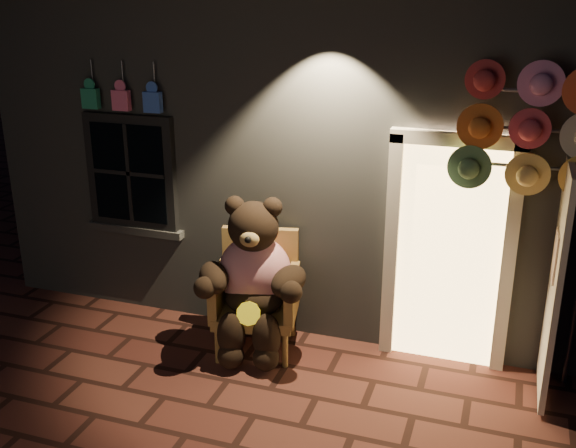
% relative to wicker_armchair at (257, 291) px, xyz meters
% --- Properties ---
extents(ground, '(60.00, 60.00, 0.00)m').
position_rel_wicker_armchair_xyz_m(ground, '(0.40, -1.13, -0.57)').
color(ground, '#4F261E').
rests_on(ground, ground).
extents(shop_building, '(7.30, 5.95, 3.51)m').
position_rel_wicker_armchair_xyz_m(shop_building, '(0.40, 2.86, 1.17)').
color(shop_building, slate).
rests_on(shop_building, ground).
extents(wicker_armchair, '(0.91, 0.85, 1.14)m').
position_rel_wicker_armchair_xyz_m(wicker_armchair, '(0.00, 0.00, 0.00)').
color(wicker_armchair, olive).
rests_on(wicker_armchair, ground).
extents(teddy_bear, '(1.09, 0.95, 1.53)m').
position_rel_wicker_armchair_xyz_m(teddy_bear, '(0.02, -0.14, 0.21)').
color(teddy_bear, '#AF1225').
rests_on(teddy_bear, ground).
extents(hat_rack, '(1.59, 0.22, 2.80)m').
position_rel_wicker_armchair_xyz_m(hat_rack, '(2.53, 0.14, 1.67)').
color(hat_rack, '#59595E').
rests_on(hat_rack, ground).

